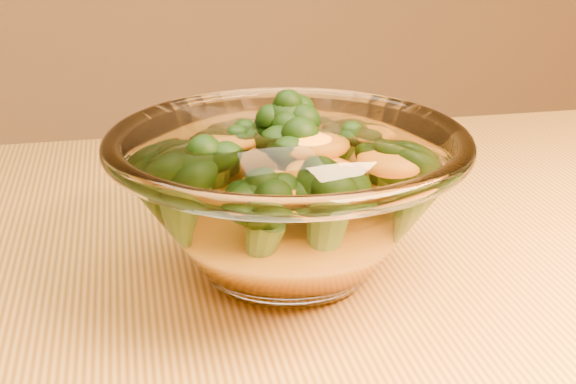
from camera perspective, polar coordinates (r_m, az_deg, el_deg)
The scene contains 3 objects.
glass_bowl at distance 0.52m, azimuth -0.00°, elevation -0.52°, with size 0.24×0.24×0.10m.
cheese_sauce at distance 0.53m, azimuth 0.00°, elevation -2.71°, with size 0.13×0.13×0.04m, color yellow.
broccoli_heap at distance 0.52m, azimuth -0.51°, elevation 1.39°, with size 0.17×0.14×0.08m.
Camera 1 is at (-0.20, -0.40, 1.00)m, focal length 50.00 mm.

